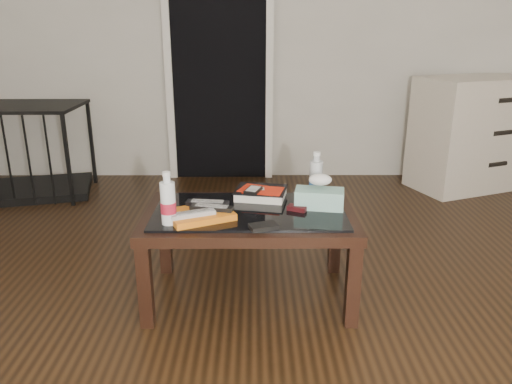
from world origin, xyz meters
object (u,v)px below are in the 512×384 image
pet_crate (28,166)px  tissue_box (319,198)px  dresser (486,132)px  textbook (261,193)px  coffee_table (249,222)px  water_bottle_right (316,175)px  water_bottle_left (168,198)px

pet_crate → tissue_box: pet_crate is taller
dresser → pet_crate: dresser is taller
tissue_box → textbook: bearing=162.8°
coffee_table → water_bottle_right: size_ratio=4.20×
dresser → water_bottle_right: dresser is taller
textbook → water_bottle_left: bearing=-129.7°
coffee_table → water_bottle_left: water_bottle_left is taller
dresser → coffee_table: bearing=-158.1°
tissue_box → water_bottle_right: bearing=100.7°
coffee_table → textbook: 0.20m
water_bottle_left → tissue_box: (0.69, 0.20, -0.07)m
coffee_table → dresser: bearing=43.2°
pet_crate → textbook: bearing=-51.7°
pet_crate → water_bottle_right: bearing=-47.9°
pet_crate → water_bottle_right: pet_crate is taller
coffee_table → pet_crate: size_ratio=0.98×
water_bottle_left → textbook: bearing=39.8°
pet_crate → water_bottle_left: size_ratio=4.28×
pet_crate → tissue_box: size_ratio=4.43×
coffee_table → tissue_box: (0.34, 0.03, 0.11)m
textbook → water_bottle_right: (0.28, 0.00, 0.10)m
pet_crate → water_bottle_left: 2.28m
coffee_table → dresser: (1.93, 1.82, 0.05)m
textbook → tissue_box: tissue_box is taller
pet_crate → textbook: size_ratio=4.07×
dresser → water_bottle_left: size_ratio=5.46×
water_bottle_left → pet_crate: bearing=128.9°
water_bottle_right → pet_crate: bearing=146.1°
water_bottle_left → tissue_box: size_ratio=1.03×
water_bottle_left → tissue_box: water_bottle_left is taller
dresser → pet_crate: size_ratio=1.28×
pet_crate → dresser: bearing=-10.5°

